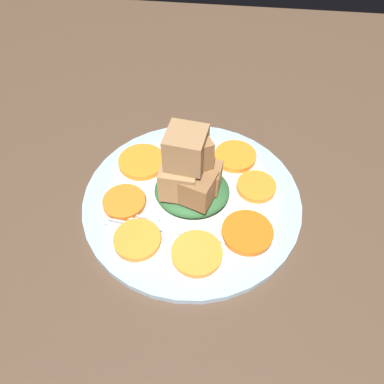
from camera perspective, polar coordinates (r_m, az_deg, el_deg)
The scene contains 12 objects.
table_slab at distance 52.40cm, azimuth 0.00°, elevation -2.15°, with size 120.00×120.00×2.00cm, color #4C3828.
plate at distance 51.20cm, azimuth 0.00°, elevation -1.12°, with size 29.55×29.55×1.05cm.
carrot_slice_0 at distance 45.31cm, azimuth 0.74°, elevation -9.33°, with size 6.22×6.22×0.83cm, color orange.
carrot_slice_1 at distance 47.37cm, azimuth 8.42°, elevation -6.11°, with size 6.47×6.47×0.83cm, color #D55F13.
carrot_slice_2 at distance 52.10cm, azimuth 9.76°, elevation 0.83°, with size 5.40×5.40×0.83cm, color orange.
carrot_slice_3 at distance 55.65cm, azimuth 6.62°, elevation 5.44°, with size 6.13×6.13×0.83cm, color orange.
carrot_slice_4 at distance 56.26cm, azimuth -1.18°, elevation 6.45°, with size 6.30×6.30×0.83cm, color #F99439.
carrot_slice_5 at distance 54.99cm, azimuth -7.64°, elevation 4.60°, with size 6.80×6.80×0.83cm, color orange.
carrot_slice_6 at distance 50.47cm, azimuth -10.28°, elevation -1.49°, with size 5.68×5.68×0.83cm, color orange.
carrot_slice_7 at distance 46.79cm, azimuth -8.34°, elevation -7.19°, with size 5.85×5.85×0.83cm, color orange.
center_pile at distance 46.99cm, azimuth -0.14°, elevation 2.26°, with size 10.02×9.22×11.78cm.
fork at distance 47.31cm, azimuth -2.21°, elevation -5.89°, with size 19.62×3.70×0.40cm.
Camera 1 is at (3.79, -31.41, 42.77)cm, focal length 35.00 mm.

